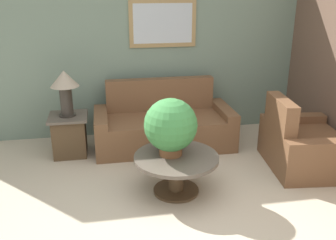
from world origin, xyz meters
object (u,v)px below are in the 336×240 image
at_px(side_table, 70,135).
at_px(table_lamp, 65,85).
at_px(couch_main, 164,126).
at_px(armchair, 302,146).
at_px(coffee_table, 176,166).
at_px(potted_plant_on_table, 171,126).

xyz_separation_m(side_table, table_lamp, (0.00, 0.00, 0.70)).
bearing_deg(couch_main, armchair, -31.78).
xyz_separation_m(armchair, table_lamp, (-2.93, 0.91, 0.69)).
distance_m(coffee_table, side_table, 1.75).
xyz_separation_m(coffee_table, table_lamp, (-1.23, 1.24, 0.66)).
relative_size(armchair, potted_plant_on_table, 1.82).
bearing_deg(potted_plant_on_table, couch_main, 83.94).
height_order(couch_main, potted_plant_on_table, potted_plant_on_table).
xyz_separation_m(armchair, potted_plant_on_table, (-1.75, -0.27, 0.49)).
xyz_separation_m(couch_main, potted_plant_on_table, (-0.14, -1.27, 0.49)).
distance_m(couch_main, table_lamp, 1.49).
bearing_deg(coffee_table, armchair, 10.93).
height_order(armchair, coffee_table, armchair).
bearing_deg(armchair, side_table, 78.88).
bearing_deg(couch_main, table_lamp, -176.23).
bearing_deg(table_lamp, couch_main, 3.77).
bearing_deg(side_table, table_lamp, 0.00).
bearing_deg(potted_plant_on_table, table_lamp, 134.84).
height_order(armchair, table_lamp, table_lamp).
height_order(couch_main, table_lamp, table_lamp).
bearing_deg(armchair, potted_plant_on_table, 105.10).
bearing_deg(couch_main, potted_plant_on_table, -96.06).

